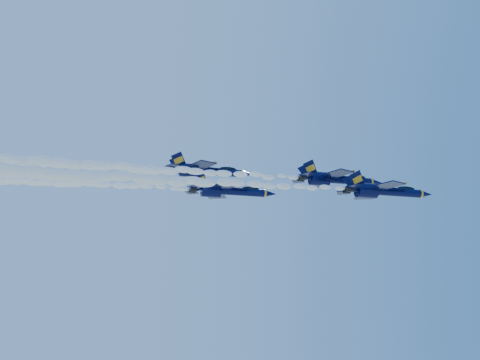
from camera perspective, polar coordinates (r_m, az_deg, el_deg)
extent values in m
cylinder|color=black|center=(87.25, 16.49, -1.27)|extent=(7.77, 1.29, 1.29)
ellipsoid|color=black|center=(84.59, 13.33, -1.10)|extent=(1.35, 2.33, 5.52)
cone|color=black|center=(89.92, 19.22, -1.45)|extent=(2.24, 1.29, 1.29)
cylinder|color=#FAA21B|center=(89.35, 18.67, -1.41)|extent=(0.30, 1.35, 1.35)
ellipsoid|color=black|center=(88.16, 17.27, -0.92)|extent=(3.11, 1.01, 0.85)
cube|color=#FAA21B|center=(88.10, 17.29, -1.08)|extent=(3.63, 0.86, 0.16)
cube|color=black|center=(82.43, 15.39, -0.57)|extent=(4.63, 5.49, 0.16)
cube|color=black|center=(88.27, 13.18, -1.65)|extent=(4.63, 5.49, 0.16)
cube|color=#FAA21B|center=(83.05, 16.11, -0.56)|extent=(2.08, 4.32, 0.09)
cube|color=#FAA21B|center=(88.86, 13.87, -1.64)|extent=(2.08, 4.32, 0.09)
cube|color=black|center=(83.27, 12.41, 0.02)|extent=(2.81, 0.89, 3.03)
cube|color=black|center=(84.83, 11.86, -0.29)|extent=(2.81, 0.89, 3.03)
cylinder|color=black|center=(82.73, 11.66, -0.92)|extent=(1.04, 0.95, 0.95)
cylinder|color=black|center=(83.71, 11.32, -1.10)|extent=(1.04, 0.95, 0.95)
cube|color=#FAA21B|center=(86.11, 14.98, -0.74)|extent=(9.49, 0.30, 0.07)
ellipsoid|color=white|center=(75.54, -6.52, -0.05)|extent=(51.17, 2.05, 1.84)
cylinder|color=black|center=(91.08, 11.59, -0.07)|extent=(7.74, 1.29, 1.29)
ellipsoid|color=black|center=(88.85, 8.46, 0.14)|extent=(1.34, 2.32, 5.50)
cone|color=black|center=(93.36, 14.34, -0.27)|extent=(2.24, 1.29, 1.29)
cylinder|color=#FAA21B|center=(92.87, 13.79, -0.23)|extent=(0.30, 1.34, 1.34)
ellipsoid|color=black|center=(91.89, 12.39, 0.26)|extent=(3.09, 1.01, 0.85)
cube|color=#FAA21B|center=(91.83, 12.40, 0.11)|extent=(3.61, 0.86, 0.15)
cube|color=black|center=(86.46, 10.29, 0.67)|extent=(4.61, 5.46, 0.15)
cube|color=black|center=(92.50, 8.51, -0.44)|extent=(4.61, 5.46, 0.15)
cube|color=#FAA21B|center=(86.98, 11.01, 0.67)|extent=(2.07, 4.31, 0.09)
cube|color=#FAA21B|center=(93.00, 9.19, -0.44)|extent=(2.07, 4.31, 0.09)
cube|color=black|center=(87.69, 7.52, 1.21)|extent=(2.80, 0.88, 3.01)
cube|color=black|center=(89.29, 7.08, 0.90)|extent=(2.80, 0.88, 3.01)
cylinder|color=black|center=(87.22, 6.78, 0.34)|extent=(1.03, 0.95, 0.95)
cylinder|color=black|center=(88.22, 6.52, 0.15)|extent=(1.03, 0.95, 0.95)
cube|color=#FAA21B|center=(90.16, 10.10, 0.45)|extent=(9.46, 0.30, 0.07)
ellipsoid|color=white|center=(82.04, -10.54, 1.24)|extent=(51.17, 2.04, 1.83)
cylinder|color=black|center=(95.71, 0.24, -1.29)|extent=(8.21, 1.37, 1.37)
ellipsoid|color=black|center=(94.42, -3.13, -1.11)|extent=(1.42, 2.46, 5.84)
cone|color=black|center=(97.18, 3.26, -1.48)|extent=(2.37, 1.37, 1.37)
cylinder|color=#FAA21B|center=(96.85, 2.64, -1.44)|extent=(0.32, 1.42, 1.42)
ellipsoid|color=black|center=(96.28, 1.13, -0.95)|extent=(3.28, 1.07, 0.90)
cube|color=#FAA21B|center=(96.21, 1.13, -1.11)|extent=(3.83, 0.91, 0.16)
cube|color=black|center=(91.31, -1.65, -0.61)|extent=(4.89, 5.80, 0.16)
cube|color=black|center=(98.23, -2.62, -1.63)|extent=(4.89, 5.80, 0.16)
cube|color=#FAA21B|center=(91.62, -0.88, -0.60)|extent=(2.20, 4.57, 0.09)
cube|color=#FAA21B|center=(98.52, -1.90, -1.63)|extent=(2.20, 4.57, 0.09)
cube|color=black|center=(93.49, -4.20, -0.05)|extent=(2.97, 0.94, 3.20)
cube|color=black|center=(95.31, -4.42, -0.34)|extent=(2.97, 0.94, 3.20)
cylinder|color=black|center=(93.27, -4.98, -0.92)|extent=(1.09, 1.00, 1.00)
cylinder|color=black|center=(94.41, -5.10, -1.09)|extent=(1.09, 1.00, 1.00)
cube|color=#FAA21B|center=(95.23, -1.35, -0.78)|extent=(10.03, 0.32, 0.07)
ellipsoid|color=white|center=(93.17, -21.02, -0.15)|extent=(51.17, 2.16, 1.95)
cylinder|color=black|center=(101.55, -2.19, 0.84)|extent=(8.48, 1.41, 1.41)
ellipsoid|color=black|center=(100.47, -5.49, 1.05)|extent=(1.47, 2.55, 6.03)
cone|color=black|center=(102.83, 0.79, 0.63)|extent=(2.45, 1.41, 1.41)
cylinder|color=#FAA21B|center=(102.54, 0.18, 0.67)|extent=(0.33, 1.47, 1.47)
ellipsoid|color=black|center=(102.09, -1.31, 1.16)|extent=(3.39, 1.10, 0.93)
cube|color=#FAA21B|center=(102.01, -1.31, 1.01)|extent=(3.96, 0.94, 0.17)
cube|color=black|center=(97.19, -4.14, 1.60)|extent=(5.05, 5.99, 0.17)
cube|color=black|center=(104.33, -4.91, 0.45)|extent=(5.05, 5.99, 0.17)
cube|color=#FAA21B|center=(97.46, -3.38, 1.60)|extent=(2.27, 4.72, 0.09)
cube|color=#FAA21B|center=(104.58, -4.20, 0.45)|extent=(2.27, 4.72, 0.09)
cube|color=black|center=(99.65, -6.56, 2.09)|extent=(3.07, 0.97, 3.31)
cube|color=black|center=(101.53, -6.72, 1.77)|extent=(3.07, 0.97, 3.31)
cylinder|color=black|center=(99.43, -7.31, 1.25)|extent=(1.13, 1.04, 1.04)
cylinder|color=black|center=(100.59, -7.41, 1.06)|extent=(1.13, 1.04, 1.04)
cube|color=#FAA21B|center=(101.20, -3.75, 1.35)|extent=(10.37, 0.33, 0.08)
ellipsoid|color=white|center=(100.21, -22.30, 1.95)|extent=(51.17, 2.23, 2.01)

